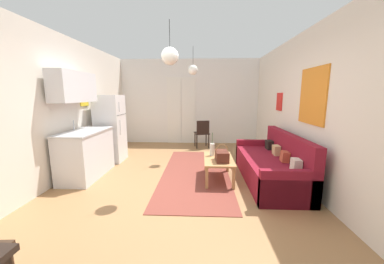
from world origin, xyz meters
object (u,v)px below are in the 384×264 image
object	(u,v)px
coffee_table	(218,161)
handbag	(222,156)
bamboo_vase	(212,150)
accent_chair	(202,132)
refrigerator	(110,128)
couch	(273,166)
pendant_lamp_near	(170,56)
pendant_lamp_far	(193,70)

from	to	relation	value
coffee_table	handbag	distance (m)	0.24
coffee_table	handbag	world-z (taller)	handbag
bamboo_vase	accent_chair	xyz separation A→B (m)	(-0.19, 2.31, -0.06)
accent_chair	refrigerator	bearing A→B (deg)	20.01
couch	handbag	distance (m)	1.01
pendant_lamp_near	bamboo_vase	bearing A→B (deg)	43.30
handbag	accent_chair	size ratio (longest dim) A/B	0.41
bamboo_vase	pendant_lamp_far	xyz separation A→B (m)	(-0.43, 1.22, 1.65)
handbag	pendant_lamp_far	world-z (taller)	pendant_lamp_far
pendant_lamp_far	handbag	bearing A→B (deg)	-69.67
bamboo_vase	pendant_lamp_near	xyz separation A→B (m)	(-0.71, -0.67, 1.66)
couch	bamboo_vase	bearing A→B (deg)	170.01
coffee_table	bamboo_vase	xyz separation A→B (m)	(-0.12, 0.18, 0.18)
couch	coffee_table	world-z (taller)	couch
refrigerator	pendant_lamp_far	size ratio (longest dim) A/B	2.42
bamboo_vase	pendant_lamp_far	world-z (taller)	pendant_lamp_far
couch	coffee_table	size ratio (longest dim) A/B	2.23
bamboo_vase	accent_chair	size ratio (longest dim) A/B	0.54
bamboo_vase	pendant_lamp_far	bearing A→B (deg)	109.19
bamboo_vase	accent_chair	distance (m)	2.32
pendant_lamp_near	handbag	bearing A→B (deg)	19.80
pendant_lamp_near	coffee_table	bearing A→B (deg)	30.84
couch	accent_chair	world-z (taller)	couch
coffee_table	pendant_lamp_far	distance (m)	2.37
handbag	accent_chair	distance (m)	2.69
accent_chair	pendant_lamp_near	distance (m)	3.48
handbag	pendant_lamp_near	xyz separation A→B (m)	(-0.87, -0.31, 1.68)
refrigerator	pendant_lamp_near	xyz separation A→B (m)	(1.71, -1.60, 1.40)
coffee_table	pendant_lamp_far	world-z (taller)	pendant_lamp_far
bamboo_vase	couch	bearing A→B (deg)	-9.99
couch	accent_chair	xyz separation A→B (m)	(-1.32, 2.51, 0.20)
bamboo_vase	accent_chair	world-z (taller)	bamboo_vase
couch	refrigerator	distance (m)	3.76
accent_chair	pendant_lamp_far	size ratio (longest dim) A/B	1.29
coffee_table	pendant_lamp_far	size ratio (longest dim) A/B	1.46
handbag	refrigerator	size ratio (longest dim) A/B	0.22
accent_chair	coffee_table	bearing A→B (deg)	85.24
bamboo_vase	handbag	distance (m)	0.39
coffee_table	couch	bearing A→B (deg)	-1.29
couch	pendant_lamp_far	bearing A→B (deg)	137.56
pendant_lamp_near	pendant_lamp_far	distance (m)	1.92
refrigerator	couch	bearing A→B (deg)	-17.67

